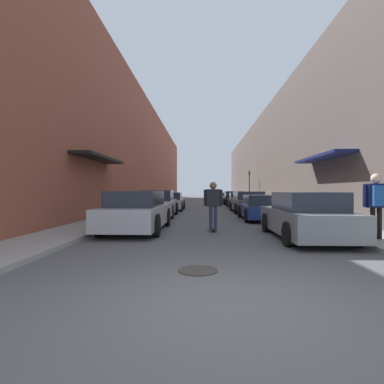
{
  "coord_description": "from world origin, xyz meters",
  "views": [
    {
      "loc": [
        -0.31,
        -3.73,
        1.42
      ],
      "look_at": [
        -0.8,
        10.26,
        1.34
      ],
      "focal_mm": 28.0,
      "sensor_mm": 36.0,
      "label": 1
    }
  ],
  "objects_px": {
    "parked_car_right_2": "(248,202)",
    "parked_car_right_3": "(239,200)",
    "parked_car_right_1": "(263,208)",
    "skateboarder": "(213,201)",
    "parked_car_right_0": "(305,217)",
    "parked_car_left_1": "(158,204)",
    "parked_car_left_0": "(137,212)",
    "parked_car_right_4": "(234,198)",
    "parked_car_right_5": "(228,198)",
    "pedestrian": "(377,198)",
    "manhole_cover": "(198,270)",
    "parked_car_left_2": "(170,202)",
    "traffic_light": "(249,183)"
  },
  "relations": [
    {
      "from": "skateboarder",
      "to": "parked_car_right_0",
      "type": "bearing_deg",
      "value": -30.61
    },
    {
      "from": "parked_car_left_1",
      "to": "parked_car_right_3",
      "type": "relative_size",
      "value": 0.96
    },
    {
      "from": "parked_car_right_3",
      "to": "parked_car_left_2",
      "type": "bearing_deg",
      "value": -146.94
    },
    {
      "from": "parked_car_right_0",
      "to": "parked_car_right_5",
      "type": "height_order",
      "value": "parked_car_right_0"
    },
    {
      "from": "parked_car_right_4",
      "to": "pedestrian",
      "type": "bearing_deg",
      "value": -85.87
    },
    {
      "from": "parked_car_right_5",
      "to": "manhole_cover",
      "type": "relative_size",
      "value": 5.92
    },
    {
      "from": "parked_car_right_1",
      "to": "skateboarder",
      "type": "xyz_separation_m",
      "value": [
        -2.52,
        -3.95,
        0.47
      ]
    },
    {
      "from": "parked_car_left_0",
      "to": "parked_car_left_2",
      "type": "bearing_deg",
      "value": 90.0
    },
    {
      "from": "parked_car_left_1",
      "to": "parked_car_right_2",
      "type": "relative_size",
      "value": 0.95
    },
    {
      "from": "parked_car_right_4",
      "to": "parked_car_right_5",
      "type": "bearing_deg",
      "value": 91.33
    },
    {
      "from": "parked_car_right_0",
      "to": "pedestrian",
      "type": "distance_m",
      "value": 1.87
    },
    {
      "from": "parked_car_right_1",
      "to": "pedestrian",
      "type": "xyz_separation_m",
      "value": [
        1.74,
        -6.28,
        0.63
      ]
    },
    {
      "from": "parked_car_right_4",
      "to": "skateboarder",
      "type": "bearing_deg",
      "value": -97.96
    },
    {
      "from": "parked_car_left_2",
      "to": "parked_car_right_1",
      "type": "relative_size",
      "value": 1.02
    },
    {
      "from": "parked_car_right_3",
      "to": "traffic_light",
      "type": "xyz_separation_m",
      "value": [
        1.86,
        6.78,
        1.6
      ]
    },
    {
      "from": "parked_car_right_5",
      "to": "traffic_light",
      "type": "relative_size",
      "value": 1.25
    },
    {
      "from": "skateboarder",
      "to": "parked_car_right_4",
      "type": "bearing_deg",
      "value": 82.04
    },
    {
      "from": "parked_car_right_2",
      "to": "traffic_light",
      "type": "distance_m",
      "value": 12.36
    },
    {
      "from": "skateboarder",
      "to": "pedestrian",
      "type": "distance_m",
      "value": 4.85
    },
    {
      "from": "pedestrian",
      "to": "parked_car_left_0",
      "type": "bearing_deg",
      "value": 161.83
    },
    {
      "from": "parked_car_left_0",
      "to": "parked_car_right_0",
      "type": "relative_size",
      "value": 1.08
    },
    {
      "from": "parked_car_left_0",
      "to": "traffic_light",
      "type": "bearing_deg",
      "value": 71.19
    },
    {
      "from": "parked_car_left_2",
      "to": "pedestrian",
      "type": "bearing_deg",
      "value": -62.16
    },
    {
      "from": "parked_car_right_0",
      "to": "parked_car_right_1",
      "type": "relative_size",
      "value": 1.08
    },
    {
      "from": "parked_car_right_2",
      "to": "parked_car_right_3",
      "type": "height_order",
      "value": "parked_car_right_2"
    },
    {
      "from": "parked_car_left_1",
      "to": "parked_car_right_3",
      "type": "bearing_deg",
      "value": 57.77
    },
    {
      "from": "parked_car_left_0",
      "to": "parked_car_right_4",
      "type": "distance_m",
      "value": 20.07
    },
    {
      "from": "pedestrian",
      "to": "parked_car_right_2",
      "type": "bearing_deg",
      "value": 98.69
    },
    {
      "from": "parked_car_left_2",
      "to": "manhole_cover",
      "type": "distance_m",
      "value": 16.1
    },
    {
      "from": "parked_car_left_0",
      "to": "skateboarder",
      "type": "height_order",
      "value": "skateboarder"
    },
    {
      "from": "traffic_light",
      "to": "parked_car_right_3",
      "type": "bearing_deg",
      "value": -105.36
    },
    {
      "from": "parked_car_left_0",
      "to": "parked_car_right_0",
      "type": "xyz_separation_m",
      "value": [
        5.3,
        -1.51,
        -0.02
      ]
    },
    {
      "from": "parked_car_right_1",
      "to": "parked_car_right_5",
      "type": "relative_size",
      "value": 0.95
    },
    {
      "from": "parked_car_right_2",
      "to": "parked_car_right_4",
      "type": "relative_size",
      "value": 1.15
    },
    {
      "from": "parked_car_right_1",
      "to": "parked_car_right_2",
      "type": "xyz_separation_m",
      "value": [
        0.03,
        4.95,
        0.07
      ]
    },
    {
      "from": "skateboarder",
      "to": "parked_car_right_3",
      "type": "bearing_deg",
      "value": 79.43
    },
    {
      "from": "parked_car_right_1",
      "to": "parked_car_right_2",
      "type": "height_order",
      "value": "parked_car_right_2"
    },
    {
      "from": "parked_car_right_3",
      "to": "skateboarder",
      "type": "height_order",
      "value": "skateboarder"
    },
    {
      "from": "parked_car_left_1",
      "to": "manhole_cover",
      "type": "distance_m",
      "value": 11.08
    },
    {
      "from": "parked_car_right_5",
      "to": "parked_car_right_3",
      "type": "bearing_deg",
      "value": -89.61
    },
    {
      "from": "parked_car_left_1",
      "to": "parked_car_right_2",
      "type": "bearing_deg",
      "value": 31.55
    },
    {
      "from": "parked_car_right_4",
      "to": "parked_car_right_5",
      "type": "height_order",
      "value": "parked_car_right_4"
    },
    {
      "from": "parked_car_right_0",
      "to": "parked_car_right_2",
      "type": "distance_m",
      "value": 10.47
    },
    {
      "from": "parked_car_left_0",
      "to": "skateboarder",
      "type": "bearing_deg",
      "value": 1.23
    },
    {
      "from": "parked_car_left_1",
      "to": "manhole_cover",
      "type": "xyz_separation_m",
      "value": [
        2.3,
        -10.82,
        -0.67
      ]
    },
    {
      "from": "parked_car_left_2",
      "to": "skateboarder",
      "type": "xyz_separation_m",
      "value": [
        2.66,
        -10.77,
        0.44
      ]
    },
    {
      "from": "parked_car_left_0",
      "to": "pedestrian",
      "type": "xyz_separation_m",
      "value": [
        6.92,
        -2.27,
        0.54
      ]
    },
    {
      "from": "parked_car_left_0",
      "to": "parked_car_right_2",
      "type": "relative_size",
      "value": 0.99
    },
    {
      "from": "traffic_light",
      "to": "parked_car_right_0",
      "type": "bearing_deg",
      "value": -94.75
    },
    {
      "from": "parked_car_right_1",
      "to": "parked_car_right_3",
      "type": "height_order",
      "value": "parked_car_right_3"
    }
  ]
}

